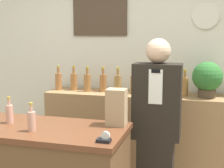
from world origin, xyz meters
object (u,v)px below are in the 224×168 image
(potted_plant, at_px, (207,78))
(shopkeeper, at_px, (156,131))
(paper_bag, at_px, (116,107))
(tape_dispenser, at_px, (104,139))

(potted_plant, bearing_deg, shopkeeper, -123.20)
(paper_bag, relative_size, tape_dispenser, 3.10)
(shopkeeper, bearing_deg, tape_dispenser, -107.32)
(shopkeeper, bearing_deg, paper_bag, -125.67)
(shopkeeper, height_order, potted_plant, shopkeeper)
(shopkeeper, bearing_deg, potted_plant, 56.80)
(potted_plant, bearing_deg, paper_bag, -124.12)
(shopkeeper, xyz_separation_m, paper_bag, (-0.26, -0.36, 0.28))
(paper_bag, height_order, tape_dispenser, paper_bag)
(potted_plant, height_order, paper_bag, potted_plant)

